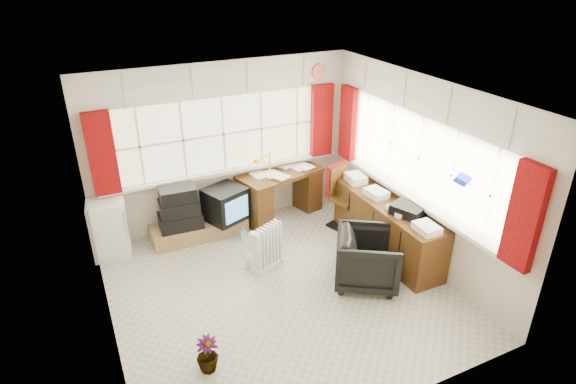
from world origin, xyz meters
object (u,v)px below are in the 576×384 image
desk (280,191)px  desk_lamp (270,159)px  task_chair (340,194)px  tv_bench (199,229)px  office_chair (368,258)px  crt_tv (225,204)px  radiator (268,252)px  mini_fridge (109,228)px  credenza (387,226)px

desk → desk_lamp: size_ratio=3.68×
desk_lamp → task_chair: desk_lamp is taller
task_chair → tv_bench: size_ratio=0.71×
desk → tv_bench: 1.41m
desk → office_chair: bearing=-83.4°
task_chair → tv_bench: 2.20m
desk_lamp → crt_tv: 0.96m
radiator → mini_fridge: size_ratio=0.79×
desk → tv_bench: size_ratio=1.02×
desk → desk_lamp: bearing=-170.4°
desk → office_chair: desk is taller
desk_lamp → mini_fridge: (-2.42, 0.03, -0.61)m
credenza → mini_fridge: credenza is taller
mini_fridge → task_chair: bearing=-11.4°
tv_bench → crt_tv: 0.56m
credenza → tv_bench: (-2.28, 1.52, -0.27)m
office_chair → radiator: size_ratio=1.21×
tv_bench → desk: bearing=3.3°
tv_bench → mini_fridge: bearing=176.3°
task_chair → credenza: (0.20, -0.93, -0.14)m
task_chair → tv_bench: task_chair is taller
desk → crt_tv: desk is taller
desk_lamp → desk: bearing=9.6°
radiator → credenza: bearing=-10.1°
radiator → crt_tv: (-0.19, 1.12, 0.23)m
desk_lamp → office_chair: desk_lamp is taller
task_chair → office_chair: task_chair is taller
office_chair → mini_fridge: (-2.85, 2.11, 0.05)m
mini_fridge → radiator: bearing=-35.5°
office_chair → credenza: bearing=-19.6°
crt_tv → tv_bench: bearing=165.6°
office_chair → crt_tv: 2.29m
desk → crt_tv: 0.99m
desk → mini_fridge: (-2.60, -0.00, -0.01)m
crt_tv → radiator: bearing=-80.2°
task_chair → credenza: 0.96m
task_chair → crt_tv: task_chair is taller
crt_tv → desk: bearing=10.6°
desk → credenza: bearing=-60.5°
desk_lamp → credenza: bearing=-55.2°
tv_bench → crt_tv: size_ratio=2.03×
tv_bench → mini_fridge: 1.27m
credenza → radiator: bearing=169.9°
tv_bench → credenza: bearing=-33.7°
desk → credenza: (0.91, -1.60, -0.03)m
task_chair → desk: bearing=136.5°
office_chair → tv_bench: size_ratio=0.57×
mini_fridge → crt_tv: bearing=-6.4°
credenza → crt_tv: bearing=143.0°
radiator → task_chair: bearing=23.0°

